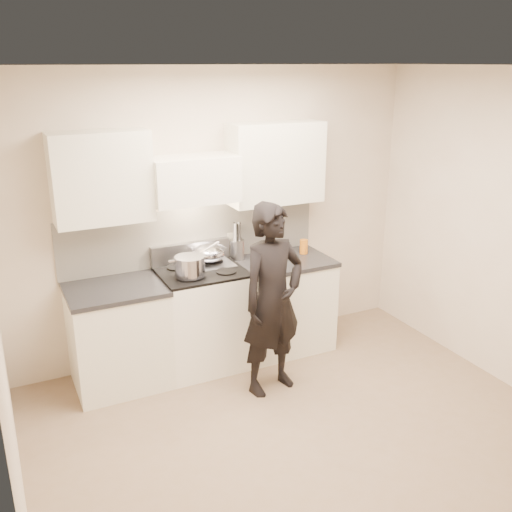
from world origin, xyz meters
The scene contains 11 objects.
ground_plane centered at (0.00, 0.00, 0.00)m, with size 4.00×4.00×0.00m, color #836C56.
room_shell centered at (-0.06, 0.37, 1.60)m, with size 4.04×3.54×2.70m.
stove centered at (-0.30, 1.42, 0.47)m, with size 0.76×0.65×0.96m.
counter_right centered at (0.53, 1.43, 0.46)m, with size 0.92×0.67×0.92m.
counter_left centered at (-1.08, 1.43, 0.46)m, with size 0.82×0.67×0.92m.
wok centered at (-0.17, 1.57, 1.05)m, with size 0.32×0.38×0.26m.
stock_pot centered at (-0.44, 1.31, 1.05)m, with size 0.37×0.28×0.17m.
utensil_crock centered at (0.15, 1.64, 1.03)m, with size 0.13×0.13×0.36m.
spice_jar centered at (0.41, 1.63, 0.97)m, with size 0.05×0.05×0.10m.
oil_glass centered at (0.81, 1.50, 0.99)m, with size 0.08×0.08×0.14m.
person centered at (0.09, 0.77, 0.83)m, with size 0.61×0.40×1.67m, color black.
Camera 1 is at (-1.95, -3.12, 2.73)m, focal length 40.00 mm.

